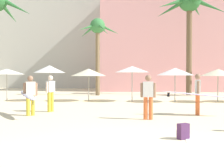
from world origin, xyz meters
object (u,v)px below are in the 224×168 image
(palm_tree_far_left, at_px, (98,34))
(cafe_umbrella_5, at_px, (7,72))
(backpack, at_px, (183,132))
(person_mid_center, at_px, (148,95))
(beach_towel, at_px, (222,141))
(palm_tree_right, at_px, (189,9))
(cafe_umbrella_4, at_px, (132,69))
(person_near_left, at_px, (29,94))
(person_mid_right, at_px, (51,92))
(cafe_umbrella_1, at_px, (218,72))
(cafe_umbrella_6, at_px, (89,72))
(cafe_umbrella_0, at_px, (175,72))
(person_far_right, at_px, (198,93))
(cafe_umbrella_3, at_px, (49,69))

(palm_tree_far_left, height_order, cafe_umbrella_5, palm_tree_far_left)
(backpack, xyz_separation_m, person_mid_center, (-0.74, 3.48, 0.75))
(cafe_umbrella_5, height_order, beach_towel, cafe_umbrella_5)
(palm_tree_right, xyz_separation_m, cafe_umbrella_4, (-5.13, -7.29, -5.55))
(cafe_umbrella_4, relative_size, person_near_left, 0.92)
(person_mid_right, xyz_separation_m, person_mid_center, (4.47, -2.18, 0.01))
(cafe_umbrella_1, height_order, cafe_umbrella_5, cafe_umbrella_5)
(cafe_umbrella_6, xyz_separation_m, backpack, (4.30, -11.67, -1.75))
(cafe_umbrella_6, xyz_separation_m, person_mid_center, (3.56, -8.19, -1.00))
(palm_tree_right, xyz_separation_m, cafe_umbrella_1, (0.41, -7.52, -5.77))
(beach_towel, xyz_separation_m, person_mid_center, (-1.72, 3.63, 0.94))
(cafe_umbrella_1, relative_size, person_mid_right, 1.32)
(cafe_umbrella_1, height_order, cafe_umbrella_6, cafe_umbrella_6)
(cafe_umbrella_6, relative_size, person_mid_center, 1.38)
(cafe_umbrella_0, relative_size, person_far_right, 0.76)
(person_mid_center, bearing_deg, cafe_umbrella_5, -126.94)
(beach_towel, bearing_deg, person_mid_right, 136.83)
(palm_tree_far_left, distance_m, backpack, 19.04)
(palm_tree_far_left, bearing_deg, cafe_umbrella_4, -63.62)
(cafe_umbrella_6, distance_m, person_mid_center, 8.98)
(cafe_umbrella_5, relative_size, beach_towel, 1.30)
(person_near_left, height_order, person_mid_right, person_mid_right)
(cafe_umbrella_6, bearing_deg, cafe_umbrella_4, -0.57)
(cafe_umbrella_1, relative_size, cafe_umbrella_6, 0.95)
(cafe_umbrella_6, bearing_deg, person_far_right, -49.70)
(cafe_umbrella_0, bearing_deg, cafe_umbrella_5, 179.61)
(cafe_umbrella_0, bearing_deg, person_near_left, -134.34)
(backpack, height_order, person_mid_center, person_mid_center)
(cafe_umbrella_1, distance_m, person_mid_right, 11.04)
(palm_tree_far_left, xyz_separation_m, cafe_umbrella_1, (8.58, -6.36, -3.48))
(palm_tree_right, xyz_separation_m, backpack, (-3.75, -18.93, -7.50))
(palm_tree_far_left, height_order, cafe_umbrella_4, palm_tree_far_left)
(palm_tree_right, height_order, person_near_left, palm_tree_right)
(cafe_umbrella_3, xyz_separation_m, cafe_umbrella_4, (5.62, -0.01, -0.02))
(cafe_umbrella_4, xyz_separation_m, person_near_left, (-4.31, -7.50, -1.23))
(palm_tree_right, xyz_separation_m, cafe_umbrella_6, (-8.05, -7.26, -5.75))
(person_near_left, bearing_deg, palm_tree_right, -63.16)
(cafe_umbrella_6, bearing_deg, person_mid_center, -66.47)
(cafe_umbrella_4, bearing_deg, beach_towel, -78.68)
(palm_tree_far_left, bearing_deg, cafe_umbrella_6, -88.95)
(person_far_right, bearing_deg, beach_towel, -88.95)
(backpack, distance_m, person_mid_center, 3.64)
(cafe_umbrella_6, bearing_deg, beach_towel, -65.89)
(cafe_umbrella_0, bearing_deg, cafe_umbrella_6, 177.54)
(palm_tree_far_left, relative_size, cafe_umbrella_5, 2.81)
(person_far_right, bearing_deg, palm_tree_right, 87.40)
(cafe_umbrella_5, bearing_deg, palm_tree_right, 28.53)
(cafe_umbrella_1, bearing_deg, palm_tree_right, 93.12)
(palm_tree_far_left, relative_size, person_mid_center, 3.92)
(person_mid_right, bearing_deg, backpack, 156.95)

